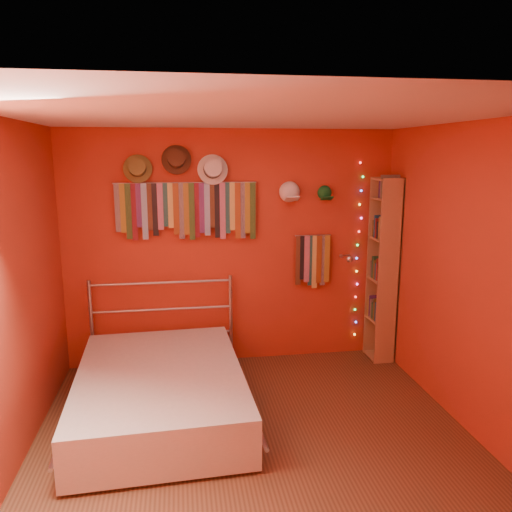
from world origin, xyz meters
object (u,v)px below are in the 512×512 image
reading_lamp (348,258)px  bookshelf (386,269)px  tie_rack (188,208)px  bed (161,391)px

reading_lamp → bookshelf: (0.44, 0.03, -0.14)m
tie_rack → reading_lamp: tie_rack is taller
bed → bookshelf: bearing=18.3°
bookshelf → tie_rack: bearing=175.8°
tie_rack → bookshelf: 2.22m
tie_rack → reading_lamp: bearing=-6.2°
bed → reading_lamp: bearing=21.8°
tie_rack → bookshelf: bearing=-4.2°
bookshelf → bed: (-2.41, -0.91, -0.79)m
reading_lamp → bookshelf: bookshelf is taller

